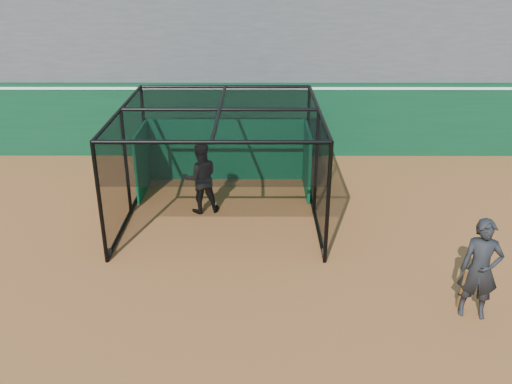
{
  "coord_description": "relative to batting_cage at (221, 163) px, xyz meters",
  "views": [
    {
      "loc": [
        0.18,
        -9.32,
        6.39
      ],
      "look_at": [
        0.15,
        2.0,
        1.4
      ],
      "focal_mm": 38.0,
      "sensor_mm": 36.0,
      "label": 1
    }
  ],
  "objects": [
    {
      "name": "on_deck_player",
      "position": [
        5.09,
        -4.48,
        -0.41
      ],
      "size": [
        0.83,
        0.64,
        2.02
      ],
      "color": "black",
      "rests_on": "ground"
    },
    {
      "name": "batter",
      "position": [
        -0.56,
        0.11,
        -0.46
      ],
      "size": [
        1.08,
        0.93,
        1.92
      ],
      "primitive_type": "imported",
      "rotation": [
        0.0,
        0.0,
        3.38
      ],
      "color": "black",
      "rests_on": "ground"
    },
    {
      "name": "outfield_wall",
      "position": [
        0.76,
        4.7,
        -0.13
      ],
      "size": [
        50.0,
        0.5,
        2.5
      ],
      "color": "#0A391F",
      "rests_on": "ground"
    },
    {
      "name": "ground",
      "position": [
        0.76,
        -3.8,
        -1.42
      ],
      "size": [
        120.0,
        120.0,
        0.0
      ],
      "primitive_type": "plane",
      "color": "brown",
      "rests_on": "ground"
    },
    {
      "name": "batting_cage",
      "position": [
        0.0,
        0.0,
        0.0
      ],
      "size": [
        5.02,
        5.17,
        2.85
      ],
      "color": "black",
      "rests_on": "ground"
    },
    {
      "name": "grandstand",
      "position": [
        0.76,
        8.47,
        3.05
      ],
      "size": [
        50.0,
        7.85,
        8.95
      ],
      "color": "#4C4C4F",
      "rests_on": "ground"
    }
  ]
}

